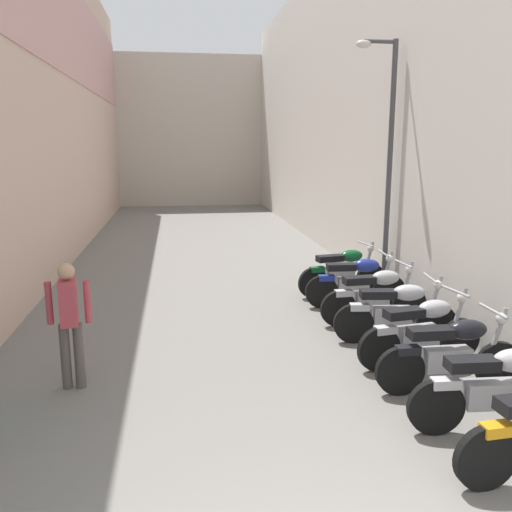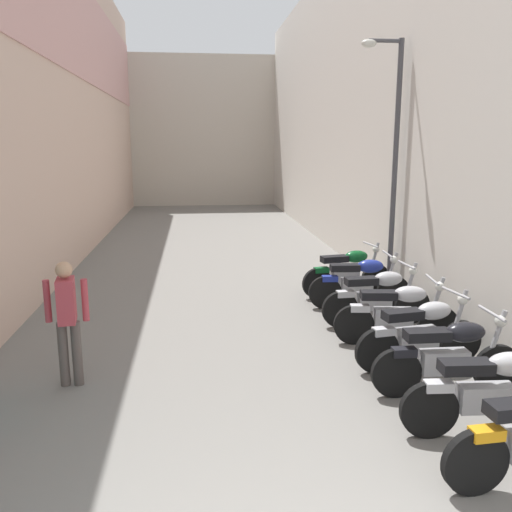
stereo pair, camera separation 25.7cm
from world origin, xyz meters
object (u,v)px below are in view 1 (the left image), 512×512
(motorcycle_seventh, at_px, (356,281))
(street_lamp, at_px, (386,152))
(motorcycle_fifth, at_px, (396,311))
(motorcycle_fourth, at_px, (422,330))
(motorcycle_second, at_px, (497,387))
(motorcycle_third, at_px, (452,352))
(motorcycle_sixth, at_px, (375,295))
(motorcycle_eighth, at_px, (343,270))
(pedestrian_mid_alley, at_px, (69,316))

(motorcycle_seventh, xyz_separation_m, street_lamp, (0.70, 0.66, 2.28))
(motorcycle_fifth, bearing_deg, motorcycle_fourth, -90.00)
(motorcycle_second, bearing_deg, motorcycle_seventh, 90.00)
(motorcycle_third, bearing_deg, motorcycle_fifth, 90.00)
(motorcycle_sixth, relative_size, motorcycle_eighth, 1.01)
(motorcycle_fifth, xyz_separation_m, motorcycle_seventh, (0.00, 1.80, 0.00))
(motorcycle_fifth, height_order, street_lamp, street_lamp)
(motorcycle_second, bearing_deg, motorcycle_eighth, 90.00)
(motorcycle_third, xyz_separation_m, motorcycle_eighth, (-0.00, 4.24, 0.00))
(motorcycle_second, xyz_separation_m, motorcycle_fifth, (-0.00, 2.56, 0.00))
(street_lamp, bearing_deg, motorcycle_eighth, 168.34)
(motorcycle_fifth, bearing_deg, motorcycle_second, -90.00)
(motorcycle_eighth, relative_size, street_lamp, 0.38)
(motorcycle_eighth, xyz_separation_m, pedestrian_mid_alley, (-4.50, -3.46, 0.42))
(motorcycle_fifth, distance_m, motorcycle_sixth, 0.87)
(motorcycle_fourth, relative_size, motorcycle_fifth, 1.00)
(motorcycle_second, relative_size, motorcycle_sixth, 1.00)
(motorcycle_fourth, distance_m, street_lamp, 4.08)
(motorcycle_fourth, bearing_deg, motorcycle_eighth, 90.00)
(motorcycle_third, bearing_deg, motorcycle_seventh, 90.00)
(motorcycle_third, distance_m, motorcycle_eighth, 4.24)
(motorcycle_second, relative_size, motorcycle_fourth, 1.00)
(motorcycle_third, relative_size, motorcycle_sixth, 1.00)
(motorcycle_third, bearing_deg, motorcycle_second, -90.00)
(street_lamp, bearing_deg, motorcycle_fourth, -101.98)
(motorcycle_second, distance_m, motorcycle_eighth, 5.16)
(motorcycle_second, height_order, street_lamp, street_lamp)
(motorcycle_second, height_order, motorcycle_fourth, same)
(motorcycle_second, distance_m, motorcycle_seventh, 4.36)
(motorcycle_seventh, height_order, street_lamp, street_lamp)
(motorcycle_second, bearing_deg, street_lamp, 82.05)
(motorcycle_sixth, relative_size, street_lamp, 0.39)
(motorcycle_fourth, distance_m, pedestrian_mid_alley, 4.52)
(pedestrian_mid_alley, bearing_deg, motorcycle_second, -20.72)
(pedestrian_mid_alley, relative_size, street_lamp, 0.33)
(motorcycle_sixth, bearing_deg, motorcycle_second, -90.00)
(motorcycle_second, bearing_deg, pedestrian_mid_alley, 159.28)
(motorcycle_third, height_order, motorcycle_seventh, same)
(motorcycle_second, relative_size, motorcycle_third, 1.00)
(motorcycle_third, xyz_separation_m, pedestrian_mid_alley, (-4.50, 0.78, 0.42))
(motorcycle_seventh, bearing_deg, motorcycle_eighth, 90.01)
(motorcycle_sixth, bearing_deg, motorcycle_seventh, 90.00)
(motorcycle_seventh, bearing_deg, street_lamp, 43.16)
(motorcycle_sixth, height_order, street_lamp, street_lamp)
(motorcycle_eighth, bearing_deg, motorcycle_third, -90.00)
(motorcycle_second, bearing_deg, motorcycle_third, 90.00)
(motorcycle_second, xyz_separation_m, motorcycle_third, (0.00, 0.92, 0.00))
(motorcycle_third, height_order, motorcycle_eighth, same)
(street_lamp, bearing_deg, motorcycle_fifth, -105.91)
(pedestrian_mid_alley, bearing_deg, motorcycle_fifth, 10.75)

